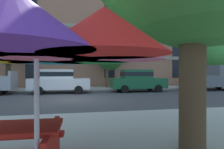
% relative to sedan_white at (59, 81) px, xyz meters
% --- Properties ---
extents(ground_plane, '(120.00, 120.00, 0.00)m').
position_rel_sedan_white_xyz_m(ground_plane, '(0.94, -3.70, -0.95)').
color(ground_plane, '#424244').
extents(sidewalk_far, '(56.00, 3.60, 0.12)m').
position_rel_sedan_white_xyz_m(sidewalk_far, '(0.94, 3.10, -0.89)').
color(sidewalk_far, '#B2ADA3').
rests_on(sidewalk_far, ground).
extents(apartment_building, '(46.96, 12.08, 16.00)m').
position_rel_sedan_white_xyz_m(apartment_building, '(0.94, 11.29, 7.05)').
color(apartment_building, '#A87056').
rests_on(apartment_building, ground).
extents(sedan_white, '(4.40, 1.98, 1.78)m').
position_rel_sedan_white_xyz_m(sedan_white, '(0.00, 0.00, 0.00)').
color(sedan_white, silver).
rests_on(sedan_white, ground).
extents(sedan_green, '(4.40, 1.98, 1.78)m').
position_rel_sedan_white_xyz_m(sedan_green, '(6.15, 0.00, 0.00)').
color(sedan_green, '#195933').
rests_on(sedan_green, ground).
extents(pickup_gray, '(5.10, 2.12, 2.20)m').
position_rel_sedan_white_xyz_m(pickup_gray, '(13.17, 0.00, 0.08)').
color(pickup_gray, slate).
rests_on(pickup_gray, ground).
extents(street_tree_left, '(3.31, 3.26, 5.85)m').
position_rel_sedan_white_xyz_m(street_tree_left, '(-4.31, 2.71, 2.99)').
color(street_tree_left, '#4C3823').
rests_on(street_tree_left, ground).
extents(street_tree_middle, '(3.06, 3.12, 5.02)m').
position_rel_sedan_white_xyz_m(street_tree_middle, '(4.51, 3.47, 2.43)').
color(street_tree_middle, brown).
rests_on(street_tree_middle, ground).
extents(street_tree_right, '(3.33, 3.44, 4.75)m').
position_rel_sedan_white_xyz_m(street_tree_right, '(15.80, 3.32, 2.27)').
color(street_tree_right, brown).
rests_on(street_tree_right, ground).
extents(patio_umbrella, '(3.13, 3.13, 2.19)m').
position_rel_sedan_white_xyz_m(patio_umbrella, '(0.57, -12.70, 0.95)').
color(patio_umbrella, silver).
rests_on(patio_umbrella, ground).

